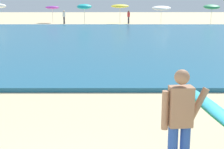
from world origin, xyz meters
name	(u,v)px	position (x,y,z in m)	size (l,w,h in m)	color
sea	(97,39)	(0.00, 20.32, 0.07)	(120.00, 28.00, 0.14)	#1E6084
surfer_with_board	(195,116)	(2.27, 1.40, 1.03)	(1.03, 2.46, 1.73)	#284CA3
beach_umbrella_1	(52,8)	(-6.51, 39.38, 1.90)	(1.75, 1.77, 2.14)	beige
beach_umbrella_2	(84,7)	(-2.24, 36.69, 2.05)	(1.76, 1.79, 2.40)	beige
beach_umbrella_3	(120,6)	(2.02, 37.58, 2.10)	(2.17, 2.17, 2.32)	beige
beach_umbrella_4	(161,8)	(6.96, 37.01, 1.88)	(2.29, 2.32, 2.22)	beige
beach_umbrella_5	(212,7)	(12.87, 36.60, 2.02)	(1.92, 1.96, 2.37)	beige
beachgoer_near_row_left	(64,17)	(-4.75, 37.12, 0.84)	(0.32, 0.20, 1.58)	#383842
beachgoer_near_row_mid	(129,17)	(3.06, 37.28, 0.84)	(0.32, 0.20, 1.58)	#383842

